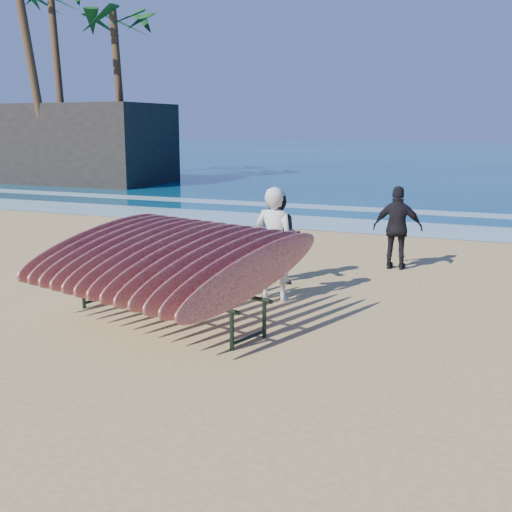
% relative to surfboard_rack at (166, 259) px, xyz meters
% --- Properties ---
extents(ground, '(120.00, 120.00, 0.00)m').
position_rel_surfboard_rack_xyz_m(ground, '(1.15, -0.32, -0.91)').
color(ground, tan).
rests_on(ground, ground).
extents(ocean, '(160.00, 160.00, 0.00)m').
position_rel_surfboard_rack_xyz_m(ocean, '(1.15, 54.68, -0.90)').
color(ocean, navy).
rests_on(ocean, ground).
extents(foam_near, '(160.00, 160.00, 0.00)m').
position_rel_surfboard_rack_xyz_m(foam_near, '(1.15, 9.68, -0.90)').
color(foam_near, white).
rests_on(foam_near, ground).
extents(foam_far, '(160.00, 160.00, 0.00)m').
position_rel_surfboard_rack_xyz_m(foam_far, '(1.15, 13.18, -0.90)').
color(foam_far, white).
rests_on(foam_far, ground).
extents(surfboard_rack, '(3.82, 3.59, 1.46)m').
position_rel_surfboard_rack_xyz_m(surfboard_rack, '(0.00, 0.00, 0.00)').
color(surfboard_rack, black).
rests_on(surfboard_rack, ground).
extents(person_white, '(0.68, 0.46, 1.80)m').
position_rel_surfboard_rack_xyz_m(person_white, '(0.95, 1.69, -0.01)').
color(person_white, silver).
rests_on(person_white, ground).
extents(person_dark_a, '(0.85, 0.70, 1.62)m').
position_rel_surfboard_rack_xyz_m(person_dark_a, '(0.64, 2.71, -0.09)').
color(person_dark_a, black).
rests_on(person_dark_a, ground).
extents(person_dark_b, '(0.96, 0.46, 1.60)m').
position_rel_surfboard_rack_xyz_m(person_dark_b, '(2.32, 4.68, -0.11)').
color(person_dark_b, black).
rests_on(person_dark_b, ground).
extents(building, '(8.31, 4.61, 3.69)m').
position_rel_surfboard_rack_xyz_m(building, '(-15.41, 17.87, 0.94)').
color(building, '#2D2823').
rests_on(building, ground).
extents(palm_mid, '(5.20, 5.20, 8.26)m').
position_rel_surfboard_rack_xyz_m(palm_mid, '(-13.97, 19.23, 6.47)').
color(palm_mid, brown).
rests_on(palm_mid, ground).
extents(palm_right, '(5.20, 5.20, 9.87)m').
position_rel_surfboard_rack_xyz_m(palm_right, '(-18.44, 20.28, 8.04)').
color(palm_right, brown).
rests_on(palm_right, ground).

